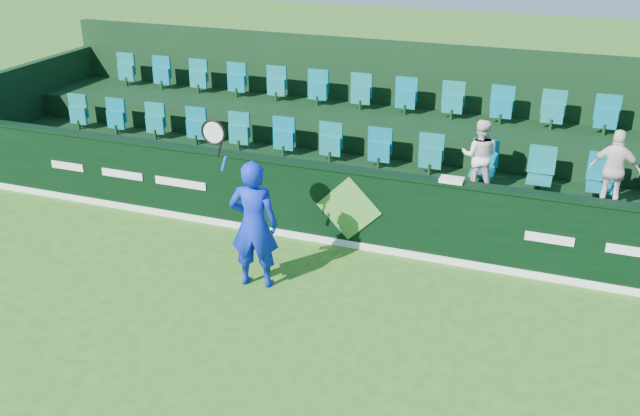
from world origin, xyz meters
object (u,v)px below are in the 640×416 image
at_px(tennis_player, 254,224).
at_px(towel, 452,180).
at_px(spectator_middle, 615,170).
at_px(spectator_left, 479,156).

distance_m(tennis_player, towel, 3.06).
height_order(spectator_middle, towel, spectator_middle).
bearing_deg(towel, tennis_player, -145.64).
height_order(tennis_player, spectator_middle, tennis_player).
height_order(tennis_player, towel, tennis_player).
bearing_deg(tennis_player, towel, 34.36).
relative_size(spectator_left, towel, 3.45).
distance_m(tennis_player, spectator_left, 3.96).
bearing_deg(tennis_player, spectator_left, 45.96).
bearing_deg(spectator_left, spectator_middle, 176.62).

